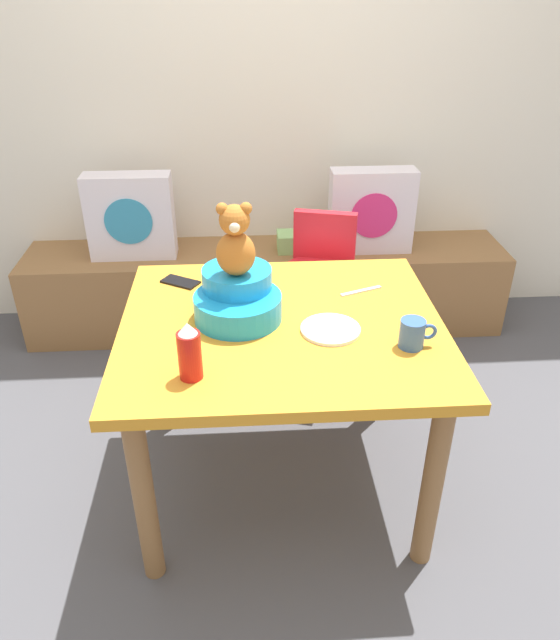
# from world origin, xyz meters

# --- Properties ---
(ground_plane) EXTENTS (8.00, 8.00, 0.00)m
(ground_plane) POSITION_xyz_m (0.00, 0.00, 0.00)
(ground_plane) COLOR #4C4C51
(back_wall) EXTENTS (4.40, 0.10, 2.60)m
(back_wall) POSITION_xyz_m (0.00, 1.50, 1.30)
(back_wall) COLOR silver
(back_wall) RESTS_ON ground_plane
(window_bench) EXTENTS (2.60, 0.44, 0.46)m
(window_bench) POSITION_xyz_m (0.00, 1.23, 0.23)
(window_bench) COLOR olive
(window_bench) RESTS_ON ground_plane
(pillow_floral_left) EXTENTS (0.44, 0.15, 0.44)m
(pillow_floral_left) POSITION_xyz_m (-0.70, 1.21, 0.68)
(pillow_floral_left) COLOR silver
(pillow_floral_left) RESTS_ON window_bench
(pillow_floral_right) EXTENTS (0.44, 0.15, 0.44)m
(pillow_floral_right) POSITION_xyz_m (0.55, 1.21, 0.68)
(pillow_floral_right) COLOR silver
(pillow_floral_right) RESTS_ON window_bench
(book_stack) EXTENTS (0.20, 0.14, 0.10)m
(book_stack) POSITION_xyz_m (0.16, 1.23, 0.51)
(book_stack) COLOR #91C774
(book_stack) RESTS_ON window_bench
(dining_table) EXTENTS (1.10, 0.97, 0.74)m
(dining_table) POSITION_xyz_m (0.00, 0.00, 0.63)
(dining_table) COLOR orange
(dining_table) RESTS_ON ground_plane
(highchair) EXTENTS (0.40, 0.51, 0.79)m
(highchair) POSITION_xyz_m (0.24, 0.80, 0.52)
(highchair) COLOR red
(highchair) RESTS_ON ground_plane
(infant_seat_teal) EXTENTS (0.30, 0.33, 0.16)m
(infant_seat_teal) POSITION_xyz_m (-0.15, 0.05, 0.81)
(infant_seat_teal) COLOR #1B92D0
(infant_seat_teal) RESTS_ON dining_table
(teddy_bear) EXTENTS (0.13, 0.12, 0.25)m
(teddy_bear) POSITION_xyz_m (-0.15, 0.05, 1.02)
(teddy_bear) COLOR #B66826
(teddy_bear) RESTS_ON infant_seat_teal
(ketchup_bottle) EXTENTS (0.07, 0.07, 0.18)m
(ketchup_bottle) POSITION_xyz_m (-0.29, -0.30, 0.83)
(ketchup_bottle) COLOR red
(ketchup_bottle) RESTS_ON dining_table
(coffee_mug) EXTENTS (0.12, 0.08, 0.09)m
(coffee_mug) POSITION_xyz_m (0.40, -0.18, 0.79)
(coffee_mug) COLOR #335999
(coffee_mug) RESTS_ON dining_table
(dinner_plate_near) EXTENTS (0.20, 0.20, 0.01)m
(dinner_plate_near) POSITION_xyz_m (0.16, -0.07, 0.75)
(dinner_plate_near) COLOR white
(dinner_plate_near) RESTS_ON dining_table
(cell_phone) EXTENTS (0.16, 0.13, 0.01)m
(cell_phone) POSITION_xyz_m (-0.37, 0.32, 0.74)
(cell_phone) COLOR black
(cell_phone) RESTS_ON dining_table
(table_fork) EXTENTS (0.16, 0.08, 0.01)m
(table_fork) POSITION_xyz_m (0.31, 0.20, 0.74)
(table_fork) COLOR silver
(table_fork) RESTS_ON dining_table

